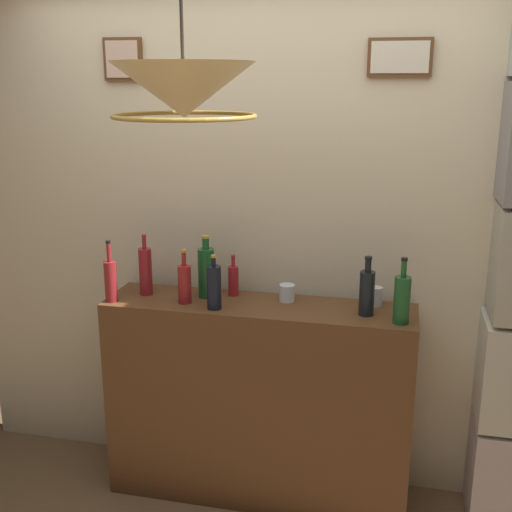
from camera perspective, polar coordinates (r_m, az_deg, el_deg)
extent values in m
cube|color=beige|center=(3.19, 1.26, 2.08)|extent=(3.25, 0.08, 2.61)
cube|color=brown|center=(3.28, -11.74, 16.80)|extent=(0.19, 0.03, 0.20)
cube|color=beige|center=(3.26, -11.86, 16.80)|extent=(0.16, 0.01, 0.17)
cube|color=brown|center=(2.99, 12.71, 16.90)|extent=(0.28, 0.03, 0.16)
cube|color=beige|center=(2.97, 12.71, 16.91)|extent=(0.25, 0.01, 0.13)
cube|color=beige|center=(3.18, 21.07, -9.30)|extent=(0.20, 0.38, 0.49)
cube|color=brown|center=(3.23, 0.20, -12.84)|extent=(1.47, 0.36, 1.02)
cylinder|color=maroon|center=(3.03, -6.39, -2.53)|extent=(0.06, 0.06, 0.18)
cylinder|color=maroon|center=(3.00, -6.46, -0.26)|extent=(0.02, 0.02, 0.07)
cylinder|color=#B7932D|center=(2.99, -6.48, 0.46)|extent=(0.02, 0.02, 0.01)
cylinder|color=#1B5024|center=(2.83, 12.87, -3.87)|extent=(0.07, 0.07, 0.21)
cylinder|color=#1B5024|center=(2.79, 13.04, -1.13)|extent=(0.02, 0.02, 0.07)
cylinder|color=black|center=(2.78, 13.10, -0.28)|extent=(0.03, 0.03, 0.01)
cylinder|color=black|center=(2.90, 9.85, -3.30)|extent=(0.07, 0.07, 0.20)
cylinder|color=black|center=(2.86, 9.96, -0.84)|extent=(0.03, 0.03, 0.06)
cylinder|color=black|center=(2.85, 10.00, -0.18)|extent=(0.03, 0.03, 0.01)
cylinder|color=#185427|center=(3.10, -4.46, -1.52)|extent=(0.08, 0.08, 0.24)
cylinder|color=#185427|center=(3.06, -4.51, 1.12)|extent=(0.03, 0.03, 0.05)
cylinder|color=#B7932D|center=(3.05, -4.53, 1.72)|extent=(0.04, 0.04, 0.01)
cylinder|color=maroon|center=(3.13, -2.03, -2.24)|extent=(0.05, 0.05, 0.15)
cylinder|color=maroon|center=(3.10, -2.05, -0.55)|extent=(0.02, 0.02, 0.05)
cylinder|color=maroon|center=(3.09, -2.05, -0.04)|extent=(0.02, 0.02, 0.01)
cylinder|color=maroon|center=(3.17, -9.82, -1.39)|extent=(0.06, 0.06, 0.23)
cylinder|color=maroon|center=(3.13, -9.94, 1.16)|extent=(0.02, 0.02, 0.06)
cylinder|color=maroon|center=(3.13, -9.97, 1.79)|extent=(0.02, 0.02, 0.01)
cylinder|color=maroon|center=(3.11, -12.83, -2.23)|extent=(0.06, 0.06, 0.20)
cylinder|color=maroon|center=(3.07, -12.99, 0.31)|extent=(0.02, 0.02, 0.09)
cylinder|color=black|center=(3.06, -13.05, 1.23)|extent=(0.02, 0.02, 0.01)
cylinder|color=black|center=(2.94, -3.76, -2.82)|extent=(0.07, 0.07, 0.20)
cylinder|color=black|center=(2.91, -3.80, -0.53)|extent=(0.02, 0.02, 0.04)
cylinder|color=#B7932D|center=(2.90, -3.81, -0.02)|extent=(0.02, 0.02, 0.01)
cylinder|color=silver|center=(3.06, 2.78, -3.30)|extent=(0.07, 0.07, 0.08)
cylinder|color=silver|center=(3.05, 10.64, -3.55)|extent=(0.06, 0.06, 0.09)
cone|color=beige|center=(2.27, -6.48, 14.50)|extent=(0.50, 0.50, 0.19)
torus|color=#AD8433|center=(2.27, -6.41, 12.30)|extent=(0.50, 0.50, 0.02)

